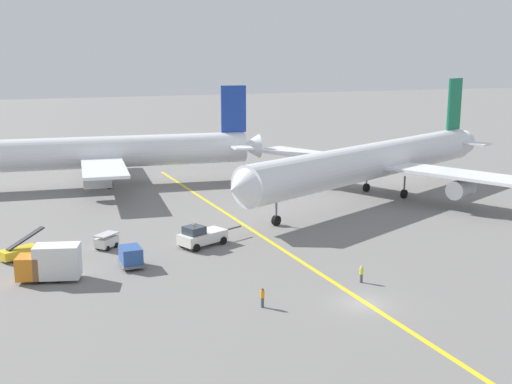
{
  "coord_description": "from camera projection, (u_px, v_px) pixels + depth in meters",
  "views": [
    {
      "loc": [
        -28.35,
        -44.66,
        21.02
      ],
      "look_at": [
        2.07,
        29.28,
        4.0
      ],
      "focal_mm": 44.69,
      "sensor_mm": 36.0,
      "label": 1
    }
  ],
  "objects": [
    {
      "name": "ground_plane",
      "position": [
        362.0,
        304.0,
        55.32
      ],
      "size": [
        600.0,
        600.0,
        0.0
      ],
      "primitive_type": "plane",
      "color": "slate"
    },
    {
      "name": "taxiway_stripe",
      "position": [
        312.0,
        269.0,
        64.48
      ],
      "size": [
        1.5,
        120.0,
        0.01
      ],
      "primitive_type": "cube",
      "rotation": [
        0.0,
        0.0,
        0.01
      ],
      "color": "yellow",
      "rests_on": "ground"
    },
    {
      "name": "airliner_at_gate_left",
      "position": [
        87.0,
        153.0,
        104.73
      ],
      "size": [
        60.0,
        39.99,
        16.19
      ],
      "color": "white",
      "rests_on": "ground"
    },
    {
      "name": "airliner_being_pushed",
      "position": [
        375.0,
        161.0,
        95.53
      ],
      "size": [
        56.14,
        46.25,
        17.36
      ],
      "color": "white",
      "rests_on": "ground"
    },
    {
      "name": "pushback_tug",
      "position": [
        201.0,
        236.0,
        71.9
      ],
      "size": [
        8.61,
        4.66,
        2.81
      ],
      "color": "white",
      "rests_on": "ground"
    },
    {
      "name": "gse_belt_loader_portside",
      "position": [
        20.0,
        252.0,
        67.36
      ],
      "size": [
        4.98,
        3.33,
        3.02
      ],
      "color": "gold",
      "rests_on": "ground"
    },
    {
      "name": "gse_baggage_cart_trailing",
      "position": [
        107.0,
        241.0,
        71.04
      ],
      "size": [
        3.08,
        3.0,
        1.71
      ],
      "color": "silver",
      "rests_on": "ground"
    },
    {
      "name": "gse_container_dolly_flat",
      "position": [
        131.0,
        256.0,
        64.62
      ],
      "size": [
        2.21,
        3.21,
        2.15
      ],
      "color": "slate",
      "rests_on": "ground"
    },
    {
      "name": "gse_catering_truck_tall",
      "position": [
        50.0,
        263.0,
        60.72
      ],
      "size": [
        6.28,
        3.98,
        3.5
      ],
      "color": "orange",
      "rests_on": "ground"
    },
    {
      "name": "ground_crew_ramp_agent_by_cones",
      "position": [
        361.0,
        274.0,
        60.33
      ],
      "size": [
        0.36,
        0.36,
        1.67
      ],
      "color": "#4C4C51",
      "rests_on": "ground"
    },
    {
      "name": "ground_crew_wing_walker_right",
      "position": [
        262.0,
        297.0,
        54.34
      ],
      "size": [
        0.36,
        0.5,
        1.74
      ],
      "color": "#4C4C51",
      "rests_on": "ground"
    }
  ]
}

